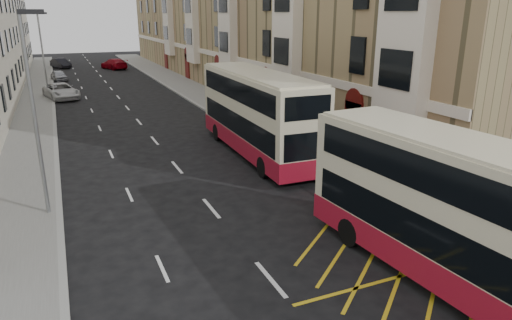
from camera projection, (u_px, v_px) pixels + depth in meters
name	position (u px, v px, depth m)	size (l,w,h in m)	color
pavement_right	(227.00, 108.00, 40.09)	(4.00, 120.00, 0.15)	slate
pavement_left	(33.00, 124.00, 34.22)	(3.00, 120.00, 0.15)	slate
kerb_right	(205.00, 110.00, 39.33)	(0.25, 120.00, 0.15)	gray
kerb_left	(55.00, 122.00, 34.79)	(0.25, 120.00, 0.15)	gray
road_markings	(112.00, 90.00, 50.18)	(10.00, 110.00, 0.01)	silver
terrace_right	(236.00, 18.00, 53.85)	(10.75, 79.00, 15.25)	#968457
guard_railing	(395.00, 203.00, 18.00)	(0.06, 6.56, 1.01)	#C61400
street_lamp_near	(34.00, 105.00, 17.53)	(0.93, 0.18, 8.00)	gray
street_lamp_far	(43.00, 50.00, 43.74)	(0.93, 0.18, 8.00)	gray
double_decker_front	(466.00, 218.00, 13.22)	(3.48, 11.62, 4.57)	beige
double_decker_rear	(257.00, 113.00, 26.43)	(3.07, 12.23, 4.85)	beige
pedestrian_mid	(476.00, 212.00, 16.80)	(0.85, 0.66, 1.75)	black
pedestrian_far	(478.00, 226.00, 15.66)	(1.02, 0.43, 1.74)	black
white_van	(61.00, 91.00, 44.67)	(2.53, 5.49, 1.53)	silver
car_silver	(59.00, 76.00, 56.72)	(1.54, 3.82, 1.30)	#9EA0A6
car_dark	(61.00, 63.00, 70.11)	(1.56, 4.48, 1.48)	black
car_red	(114.00, 64.00, 68.86)	(2.21, 5.45, 1.58)	#90020F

